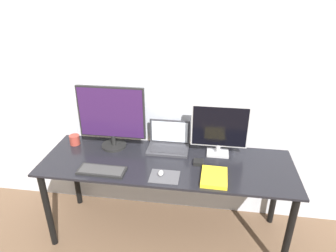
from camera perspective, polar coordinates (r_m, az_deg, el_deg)
name	(u,v)px	position (r m, az deg, el deg)	size (l,w,h in m)	color
wall_back	(174,78)	(2.38, 1.08, 9.18)	(7.00, 0.05, 2.50)	silver
desk	(167,172)	(2.33, -0.23, -8.84)	(1.89, 0.62, 0.71)	black
monitor_left	(112,117)	(2.40, -10.70, 1.77)	(0.54, 0.20, 0.52)	black
monitor_right	(220,129)	(2.30, 9.81, -0.56)	(0.43, 0.12, 0.41)	#B2B2B7
laptop	(169,142)	(2.43, 0.12, -3.05)	(0.33, 0.22, 0.22)	#333338
keyboard	(102,170)	(2.22, -12.51, -8.28)	(0.35, 0.15, 0.02)	black
mousepad	(165,177)	(2.12, -0.67, -9.63)	(0.21, 0.16, 0.00)	#47474C
mouse	(161,173)	(2.12, -1.39, -8.94)	(0.04, 0.06, 0.03)	silver
book	(214,177)	(2.12, 8.79, -9.60)	(0.18, 0.24, 0.03)	yellow
mug	(75,140)	(2.61, -17.35, -2.52)	(0.08, 0.08, 0.08)	#99382D
power_brick	(199,162)	(2.26, 5.84, -6.90)	(0.08, 0.07, 0.03)	black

